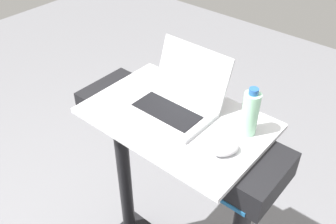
% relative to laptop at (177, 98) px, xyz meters
% --- Properties ---
extents(desk_board, '(0.70, 0.46, 0.02)m').
position_rel_laptop_xyz_m(desk_board, '(0.03, -0.04, -0.06)').
color(desk_board, silver).
rests_on(desk_board, treadmill_base).
extents(laptop, '(0.32, 0.28, 0.22)m').
position_rel_laptop_xyz_m(laptop, '(0.00, 0.00, 0.00)').
color(laptop, '#B7B7BC').
rests_on(laptop, desk_board).
extents(computer_mouse, '(0.10, 0.12, 0.03)m').
position_rel_laptop_xyz_m(computer_mouse, '(0.29, -0.09, -0.03)').
color(computer_mouse, '#B2B2B7').
rests_on(computer_mouse, desk_board).
extents(water_bottle, '(0.06, 0.06, 0.19)m').
position_rel_laptop_xyz_m(water_bottle, '(0.29, 0.05, 0.04)').
color(water_bottle, '#9EDBB2').
rests_on(water_bottle, desk_board).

